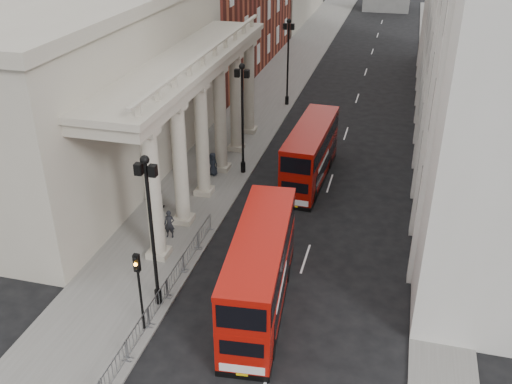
% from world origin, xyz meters
% --- Properties ---
extents(ground, '(260.00, 260.00, 0.00)m').
position_xyz_m(ground, '(0.00, 0.00, 0.00)').
color(ground, black).
rests_on(ground, ground).
extents(sidewalk_west, '(6.00, 140.00, 0.12)m').
position_xyz_m(sidewalk_west, '(-3.00, 30.00, 0.06)').
color(sidewalk_west, slate).
rests_on(sidewalk_west, ground).
extents(sidewalk_east, '(3.00, 140.00, 0.12)m').
position_xyz_m(sidewalk_east, '(13.50, 30.00, 0.06)').
color(sidewalk_east, slate).
rests_on(sidewalk_east, ground).
extents(kerb, '(0.20, 140.00, 0.14)m').
position_xyz_m(kerb, '(-0.05, 30.00, 0.07)').
color(kerb, slate).
rests_on(kerb, ground).
extents(portico_building, '(9.00, 28.00, 12.00)m').
position_xyz_m(portico_building, '(-10.50, 18.00, 6.00)').
color(portico_building, '#A9A08E').
rests_on(portico_building, ground).
extents(lamp_post_south, '(1.05, 0.44, 8.32)m').
position_xyz_m(lamp_post_south, '(-0.60, 4.00, 4.91)').
color(lamp_post_south, black).
rests_on(lamp_post_south, sidewalk_west).
extents(lamp_post_mid, '(1.05, 0.44, 8.32)m').
position_xyz_m(lamp_post_mid, '(-0.60, 20.00, 4.91)').
color(lamp_post_mid, black).
rests_on(lamp_post_mid, sidewalk_west).
extents(lamp_post_north, '(1.05, 0.44, 8.32)m').
position_xyz_m(lamp_post_north, '(-0.60, 36.00, 4.91)').
color(lamp_post_north, black).
rests_on(lamp_post_north, sidewalk_west).
extents(traffic_light, '(0.28, 0.33, 4.30)m').
position_xyz_m(traffic_light, '(-0.50, 1.98, 3.11)').
color(traffic_light, black).
rests_on(traffic_light, sidewalk_west).
extents(crowd_barriers, '(0.50, 18.75, 1.10)m').
position_xyz_m(crowd_barriers, '(-0.35, 2.23, 0.67)').
color(crowd_barriers, gray).
rests_on(crowd_barriers, sidewalk_west).
extents(bus_near, '(3.41, 10.33, 4.38)m').
position_xyz_m(bus_near, '(4.49, 5.15, 2.29)').
color(bus_near, '#A50E07').
rests_on(bus_near, ground).
extents(bus_far, '(2.72, 9.75, 4.17)m').
position_xyz_m(bus_far, '(4.43, 20.25, 2.18)').
color(bus_far, maroon).
rests_on(bus_far, ground).
extents(pedestrian_a, '(0.69, 0.50, 1.79)m').
position_xyz_m(pedestrian_a, '(-2.44, 10.07, 1.01)').
color(pedestrian_a, black).
rests_on(pedestrian_a, sidewalk_west).
extents(pedestrian_b, '(1.09, 0.99, 1.81)m').
position_xyz_m(pedestrian_b, '(-4.65, 13.32, 1.02)').
color(pedestrian_b, black).
rests_on(pedestrian_b, sidewalk_west).
extents(pedestrian_c, '(0.98, 0.77, 1.77)m').
position_xyz_m(pedestrian_c, '(-2.65, 18.97, 1.01)').
color(pedestrian_c, black).
rests_on(pedestrian_c, sidewalk_west).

